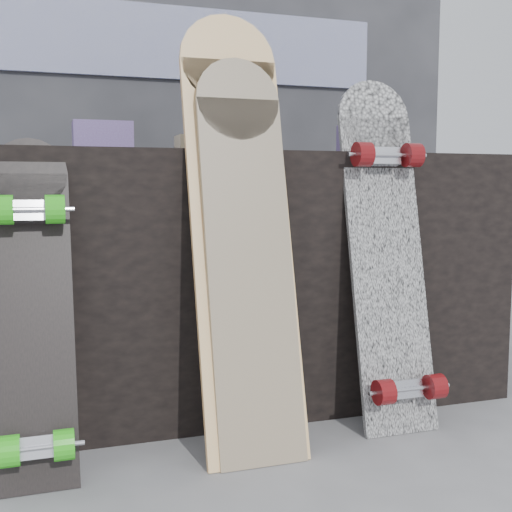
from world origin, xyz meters
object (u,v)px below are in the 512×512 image
object	(u,v)px
vendor_table	(250,277)
longboard_cascadia	(388,247)
skateboard_dark	(33,305)
longboard_geisha	(240,216)
longboard_celtic	(248,241)

from	to	relation	value
vendor_table	longboard_cascadia	distance (m)	0.49
longboard_cascadia	skateboard_dark	distance (m)	0.98
longboard_cascadia	vendor_table	bearing A→B (deg)	130.46
vendor_table	skateboard_dark	size ratio (longest dim) A/B	1.95
skateboard_dark	longboard_geisha	bearing A→B (deg)	4.68
longboard_celtic	skateboard_dark	bearing A→B (deg)	-179.57
longboard_celtic	longboard_cascadia	distance (m)	0.44
longboard_geisha	longboard_celtic	distance (m)	0.08
longboard_cascadia	longboard_celtic	bearing A→B (deg)	-173.55
longboard_celtic	longboard_cascadia	xyz separation A→B (m)	(0.44, 0.05, -0.03)
skateboard_dark	vendor_table	bearing A→B (deg)	31.50
skateboard_dark	longboard_celtic	bearing A→B (deg)	0.43
vendor_table	skateboard_dark	world-z (taller)	skateboard_dark
longboard_geisha	skateboard_dark	xyz separation A→B (m)	(-0.53, -0.04, -0.20)
longboard_celtic	longboard_cascadia	world-z (taller)	longboard_celtic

